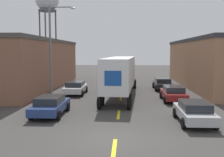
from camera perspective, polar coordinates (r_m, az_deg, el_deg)
ground_plane at (r=14.65m, az=0.68°, el=-12.35°), size 160.00×160.00×0.00m
road_centerline at (r=20.29m, az=1.36°, el=-7.29°), size 0.20×17.48×0.01m
warehouse_left at (r=36.66m, az=-17.88°, el=2.90°), size 9.29×24.25×6.00m
semi_truck at (r=28.40m, az=1.91°, el=1.17°), size 3.52×15.85×3.92m
parked_car_right_mid at (r=26.15m, az=12.36°, el=-2.90°), size 2.09×4.73×1.37m
parked_car_left_far at (r=29.76m, az=-7.43°, el=-1.82°), size 2.09×4.73×1.37m
parked_car_right_near at (r=18.49m, az=16.36°, el=-6.46°), size 2.09×4.73×1.37m
parked_car_right_far at (r=33.79m, az=10.23°, el=-0.99°), size 2.09×4.73×1.37m
parked_car_left_near at (r=20.34m, az=-12.44°, el=-5.28°), size 2.09×4.73×1.37m
water_tower at (r=57.56m, az=-13.04°, el=15.00°), size 4.54×4.54×16.81m
street_lamp at (r=27.38m, az=-11.88°, el=6.56°), size 2.58×0.32×8.80m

